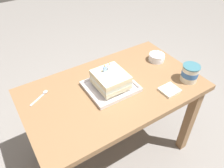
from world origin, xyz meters
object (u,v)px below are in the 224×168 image
(ice_cream_tub, at_px, (190,73))
(serving_spoon_near_tray, at_px, (43,94))
(foil_tray, at_px, (111,87))
(birthday_cake, at_px, (111,79))
(napkin_pile, at_px, (169,90))
(bowl_stack, at_px, (157,57))

(ice_cream_tub, height_order, serving_spoon_near_tray, ice_cream_tub)
(foil_tray, xyz_separation_m, birthday_cake, (0.00, 0.00, 0.06))
(napkin_pile, bearing_deg, bowl_stack, 62.45)
(serving_spoon_near_tray, bearing_deg, foil_tray, -23.99)
(ice_cream_tub, bearing_deg, napkin_pile, -175.95)
(napkin_pile, bearing_deg, ice_cream_tub, 4.05)
(bowl_stack, bearing_deg, birthday_cake, -170.05)
(serving_spoon_near_tray, bearing_deg, ice_cream_tub, -23.94)
(foil_tray, distance_m, birthday_cake, 0.06)
(bowl_stack, height_order, ice_cream_tub, ice_cream_tub)
(ice_cream_tub, relative_size, napkin_pile, 1.00)
(bowl_stack, height_order, napkin_pile, bowl_stack)
(birthday_cake, relative_size, ice_cream_tub, 1.76)
(bowl_stack, relative_size, napkin_pile, 1.02)
(ice_cream_tub, bearing_deg, birthday_cake, 156.09)
(bowl_stack, distance_m, napkin_pile, 0.34)
(bowl_stack, bearing_deg, serving_spoon_near_tray, 173.81)
(ice_cream_tub, bearing_deg, serving_spoon_near_tray, 156.06)
(birthday_cake, height_order, bowl_stack, birthday_cake)
(foil_tray, xyz_separation_m, napkin_pile, (0.29, -0.22, 0.00))
(foil_tray, height_order, ice_cream_tub, ice_cream_tub)
(bowl_stack, distance_m, serving_spoon_near_tray, 0.82)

